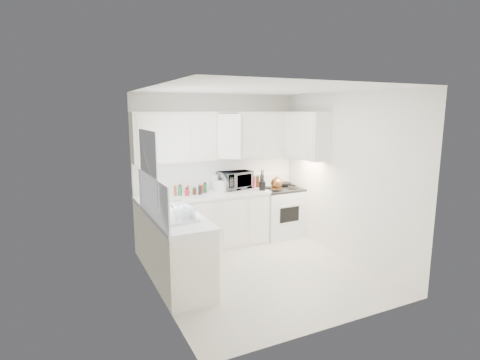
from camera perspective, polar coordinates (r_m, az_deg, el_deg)
floor at (r=5.70m, az=3.15°, el=-13.62°), size 3.20×3.20×0.00m
ceiling at (r=5.22m, az=3.44°, el=13.46°), size 3.20×3.20×0.00m
wall_back at (r=6.73m, az=-3.34°, el=1.65°), size 3.00×0.00×3.00m
wall_front at (r=4.03m, az=14.46°, el=-4.59°), size 3.00×0.00×3.00m
wall_left at (r=4.78m, az=-12.64°, el=-2.17°), size 0.00×3.20×3.20m
wall_right at (r=6.17m, az=15.56°, el=0.50°), size 0.00×3.20×3.20m
window_blinds at (r=5.07m, az=-13.45°, el=1.39°), size 0.06×0.96×1.06m
lower_cabinets_back at (r=6.51m, az=-5.43°, el=-6.36°), size 2.22×0.60×0.90m
lower_cabinets_left at (r=5.28m, az=-9.56°, el=-10.50°), size 0.60×1.60×0.90m
countertop_back at (r=6.38m, az=-5.48°, el=-2.29°), size 2.24×0.64×0.05m
countertop_left at (r=5.13m, az=-9.62°, el=-5.52°), size 0.64×1.62×0.05m
backsplash_back at (r=6.74m, az=-3.30°, el=1.01°), size 2.98×0.02×0.55m
backsplash_left at (r=4.99m, az=-13.03°, el=-2.55°), size 0.02×1.60×0.55m
upper_cabinets_back at (r=6.55m, az=-2.80°, el=3.19°), size 3.00×0.33×0.80m
upper_cabinets_right at (r=6.67m, az=9.93°, el=3.17°), size 0.33×0.90×0.80m
sink at (r=5.42m, az=-10.71°, el=-3.11°), size 0.42×0.38×0.30m
stove at (r=7.11m, az=6.03°, el=-3.84°), size 0.77×0.64×1.16m
tea_kettle at (r=6.78m, az=5.52°, el=-0.37°), size 0.29×0.25×0.24m
frying_pan at (r=7.26m, az=6.63°, el=-0.44°), size 0.35×0.50×0.04m
microwave at (r=6.73m, az=-0.75°, el=0.29°), size 0.63×0.45×0.38m
rice_cooker at (r=6.55m, az=-2.93°, el=-0.69°), size 0.26×0.26×0.23m
paper_towel at (r=6.63m, az=-3.75°, el=-0.37°), size 0.12×0.12×0.27m
utensil_crock at (r=6.60m, az=3.40°, el=0.04°), size 0.15×0.15×0.37m
dish_rack at (r=4.80m, az=-8.90°, el=-4.94°), size 0.43×0.35×0.22m
spice_left_0 at (r=6.34m, az=-9.80°, el=-1.64°), size 0.06×0.06×0.13m
spice_left_1 at (r=6.28m, az=-8.91°, el=-1.74°), size 0.06×0.06×0.13m
spice_left_2 at (r=6.38m, az=-8.51°, el=-1.52°), size 0.06×0.06×0.13m
spice_left_3 at (r=6.32m, az=-7.61°, el=-1.62°), size 0.06×0.06×0.13m
spice_left_4 at (r=6.43m, az=-7.23°, el=-1.41°), size 0.06×0.06×0.13m
spice_left_5 at (r=6.37m, az=-6.33°, el=-1.50°), size 0.06×0.06×0.13m
spice_left_6 at (r=6.48m, az=-5.97°, el=-1.29°), size 0.06×0.06×0.13m
spice_left_7 at (r=6.42m, az=-5.07°, el=-1.38°), size 0.06×0.06×0.13m
sauce_right_0 at (r=6.89m, az=1.59°, el=-0.28°), size 0.06×0.06×0.19m
sauce_right_1 at (r=6.86m, az=2.23°, el=-0.33°), size 0.06×0.06×0.19m
sauce_right_2 at (r=6.94m, az=2.39°, el=-0.21°), size 0.06×0.06×0.19m
sauce_right_3 at (r=6.92m, az=3.03°, el=-0.25°), size 0.06×0.06×0.19m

